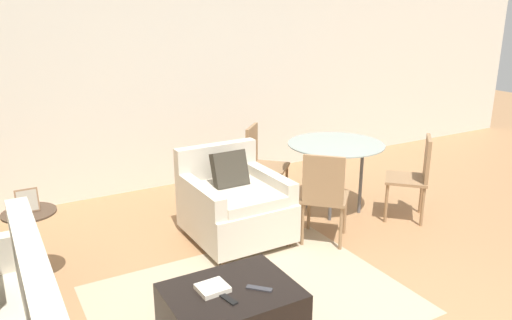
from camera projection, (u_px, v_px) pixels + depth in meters
The scene contains 13 objects.
wall_back at pixel (187, 74), 6.11m from camera, with size 12.00×0.06×2.75m.
area_rug at pixel (252, 300), 3.86m from camera, with size 2.34×1.74×0.01m.
armchair at pixel (234, 204), 4.82m from camera, with size 0.87×0.96×0.86m.
ottoman at pixel (232, 316), 3.26m from camera, with size 0.83×0.64×0.43m.
book_stack at pixel (213, 288), 3.19m from camera, with size 0.20×0.18×0.03m.
tv_remote_primary at pixel (228, 299), 3.09m from camera, with size 0.07×0.15×0.01m.
tv_remote_secondary at pixel (259, 288), 3.20m from camera, with size 0.15×0.15×0.01m.
side_table at pixel (32, 233), 4.00m from camera, with size 0.42×0.42×0.62m.
picture_frame at pixel (27, 201), 3.92m from camera, with size 0.17×0.07×0.19m.
dining_table at pixel (336, 152), 5.36m from camera, with size 1.04×1.04×0.77m.
dining_chair_near_left at pixel (324, 192), 4.64m from camera, with size 0.59×0.59×0.90m.
dining_chair_near_right at pixel (416, 172), 5.19m from camera, with size 0.59×0.59×0.90m.
dining_chair_far_left at pixel (260, 160), 5.62m from camera, with size 0.59×0.59×0.90m.
Camera 1 is at (-2.30, -2.12, 2.17)m, focal length 35.00 mm.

